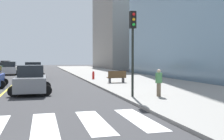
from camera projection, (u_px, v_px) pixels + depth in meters
The scene contains 13 objects.
sidewalk_kerb_east at pixel (137, 81), 27.33m from camera, with size 10.00×120.00×0.15m, color gray.
lane_divider_paint at pixel (25, 74), 43.45m from camera, with size 0.16×80.00×0.01m, color yellow.
parking_garage_concrete at pixel (132, 15), 72.98m from camera, with size 18.00×24.00×29.30m, color gray.
car_silver_nearest at pixel (10, 69), 40.02m from camera, with size 2.90×4.58×2.03m.
car_gray_second at pixel (31, 80), 18.06m from camera, with size 2.76×4.40×1.96m.
car_yellow_third at pixel (37, 67), 54.96m from camera, with size 2.55×4.01×1.77m.
car_green_fourth at pixel (3, 67), 55.69m from camera, with size 2.58×4.01×1.75m.
car_black_sixth at pixel (33, 71), 30.79m from camera, with size 2.92×4.62×2.05m.
car_red_seventh at pixel (6, 65), 60.95m from camera, with size 3.03×4.73×2.08m.
traffic_light_near_corner at pixel (133, 37), 15.38m from camera, with size 0.36×0.41×5.04m.
park_bench at pixel (117, 77), 24.95m from camera, with size 1.82×0.63×1.12m.
pedestrian_waiting_east at pixel (159, 81), 15.62m from camera, with size 0.40×0.40×1.63m.
fire_hydrant at pixel (93, 75), 29.41m from camera, with size 0.26×0.26×0.89m.
Camera 1 is at (2.62, -5.65, 2.36)m, focal length 41.96 mm.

